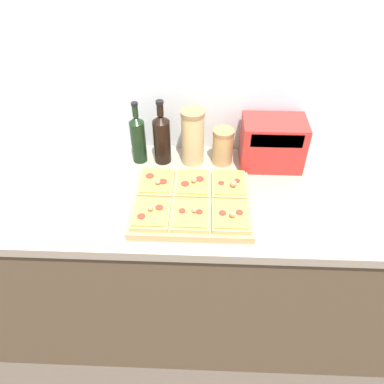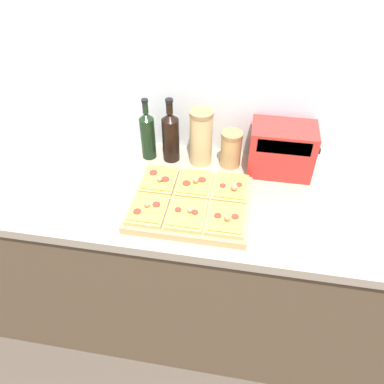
{
  "view_description": "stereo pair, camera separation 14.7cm",
  "coord_description": "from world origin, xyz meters",
  "px_view_note": "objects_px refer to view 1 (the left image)",
  "views": [
    {
      "loc": [
        0.01,
        -0.85,
        1.94
      ],
      "look_at": [
        -0.04,
        0.26,
        0.98
      ],
      "focal_mm": 35.0,
      "sensor_mm": 36.0,
      "label": 1
    },
    {
      "loc": [
        0.15,
        -0.83,
        1.94
      ],
      "look_at": [
        -0.04,
        0.26,
        0.98
      ],
      "focal_mm": 35.0,
      "sensor_mm": 36.0,
      "label": 2
    }
  ],
  "objects_px": {
    "olive_oil_bottle": "(138,138)",
    "grain_jar_tall": "(193,137)",
    "cutting_board": "(192,204)",
    "grain_jar_short": "(223,146)",
    "toaster_oven": "(272,143)",
    "wine_bottle": "(162,138)"
  },
  "relations": [
    {
      "from": "wine_bottle",
      "to": "grain_jar_tall",
      "type": "distance_m",
      "value": 0.14
    },
    {
      "from": "olive_oil_bottle",
      "to": "grain_jar_tall",
      "type": "xyz_separation_m",
      "value": [
        0.24,
        0.0,
        0.01
      ]
    },
    {
      "from": "cutting_board",
      "to": "toaster_oven",
      "type": "height_order",
      "value": "toaster_oven"
    },
    {
      "from": "grain_jar_tall",
      "to": "olive_oil_bottle",
      "type": "bearing_deg",
      "value": 180.0
    },
    {
      "from": "cutting_board",
      "to": "olive_oil_bottle",
      "type": "relative_size",
      "value": 1.6
    },
    {
      "from": "cutting_board",
      "to": "olive_oil_bottle",
      "type": "height_order",
      "value": "olive_oil_bottle"
    },
    {
      "from": "toaster_oven",
      "to": "olive_oil_bottle",
      "type": "bearing_deg",
      "value": 179.6
    },
    {
      "from": "cutting_board",
      "to": "grain_jar_short",
      "type": "distance_m",
      "value": 0.34
    },
    {
      "from": "olive_oil_bottle",
      "to": "wine_bottle",
      "type": "distance_m",
      "value": 0.1
    },
    {
      "from": "toaster_oven",
      "to": "grain_jar_tall",
      "type": "bearing_deg",
      "value": 179.33
    },
    {
      "from": "olive_oil_bottle",
      "to": "toaster_oven",
      "type": "height_order",
      "value": "olive_oil_bottle"
    },
    {
      "from": "cutting_board",
      "to": "grain_jar_short",
      "type": "relative_size",
      "value": 2.76
    },
    {
      "from": "grain_jar_tall",
      "to": "toaster_oven",
      "type": "relative_size",
      "value": 0.88
    },
    {
      "from": "cutting_board",
      "to": "olive_oil_bottle",
      "type": "bearing_deg",
      "value": 129.12
    },
    {
      "from": "wine_bottle",
      "to": "toaster_oven",
      "type": "relative_size",
      "value": 1.02
    },
    {
      "from": "olive_oil_bottle",
      "to": "wine_bottle",
      "type": "height_order",
      "value": "wine_bottle"
    },
    {
      "from": "wine_bottle",
      "to": "grain_jar_tall",
      "type": "relative_size",
      "value": 1.17
    },
    {
      "from": "grain_jar_short",
      "to": "toaster_oven",
      "type": "distance_m",
      "value": 0.22
    },
    {
      "from": "grain_jar_short",
      "to": "cutting_board",
      "type": "bearing_deg",
      "value": -112.4
    },
    {
      "from": "grain_jar_tall",
      "to": "toaster_oven",
      "type": "bearing_deg",
      "value": -0.67
    },
    {
      "from": "cutting_board",
      "to": "olive_oil_bottle",
      "type": "distance_m",
      "value": 0.41
    },
    {
      "from": "grain_jar_short",
      "to": "toaster_oven",
      "type": "height_order",
      "value": "toaster_oven"
    }
  ]
}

